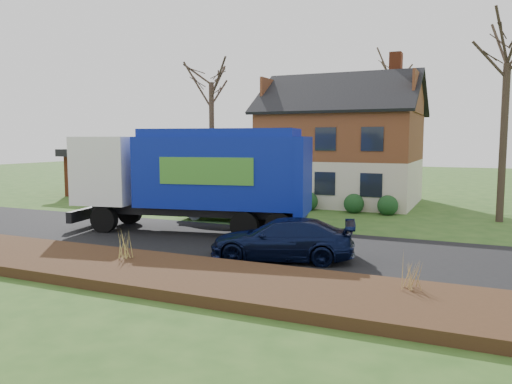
% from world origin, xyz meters
% --- Properties ---
extents(ground, '(120.00, 120.00, 0.00)m').
position_xyz_m(ground, '(0.00, 0.00, 0.00)').
color(ground, '#284C19').
rests_on(ground, ground).
extents(road, '(80.00, 7.00, 0.02)m').
position_xyz_m(road, '(0.00, 0.00, 0.01)').
color(road, black).
rests_on(road, ground).
extents(mulch_verge, '(80.00, 3.50, 0.30)m').
position_xyz_m(mulch_verge, '(0.00, -5.30, 0.15)').
color(mulch_verge, black).
rests_on(mulch_verge, ground).
extents(main_house, '(12.95, 8.95, 9.26)m').
position_xyz_m(main_house, '(1.49, 13.91, 4.03)').
color(main_house, beige).
rests_on(main_house, ground).
extents(ranch_house, '(9.80, 8.20, 3.70)m').
position_xyz_m(ranch_house, '(-12.00, 13.00, 1.81)').
color(ranch_house, brown).
rests_on(ranch_house, ground).
extents(garbage_truck, '(10.63, 4.59, 4.42)m').
position_xyz_m(garbage_truck, '(-1.16, 1.45, 2.55)').
color(garbage_truck, black).
rests_on(garbage_truck, ground).
extents(silver_sedan, '(5.06, 2.32, 1.61)m').
position_xyz_m(silver_sedan, '(-1.38, 4.81, 0.80)').
color(silver_sedan, '#9EA1A5').
rests_on(silver_sedan, ground).
extents(navy_wagon, '(5.08, 3.04, 1.38)m').
position_xyz_m(navy_wagon, '(4.06, -1.80, 0.69)').
color(navy_wagon, black).
rests_on(navy_wagon, ground).
extents(tree_front_west, '(3.47, 3.47, 10.31)m').
position_xyz_m(tree_front_west, '(-5.12, 9.97, 8.49)').
color(tree_front_west, '#3C2D24').
rests_on(tree_front_west, ground).
extents(tree_front_east, '(3.88, 3.88, 10.78)m').
position_xyz_m(tree_front_east, '(10.92, 9.69, 8.76)').
color(tree_front_east, '#392C22').
rests_on(tree_front_east, ground).
extents(tree_back, '(3.44, 3.44, 10.90)m').
position_xyz_m(tree_back, '(4.06, 21.00, 9.08)').
color(tree_back, '#443529').
rests_on(tree_back, ground).
extents(grass_clump_mid, '(0.32, 0.26, 0.88)m').
position_xyz_m(grass_clump_mid, '(-0.02, -4.77, 0.74)').
color(grass_clump_mid, tan).
rests_on(grass_clump_mid, mulch_verge).
extents(grass_clump_east, '(0.37, 0.30, 0.91)m').
position_xyz_m(grass_clump_east, '(8.54, -4.49, 0.76)').
color(grass_clump_east, '#A58149').
rests_on(grass_clump_east, mulch_verge).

